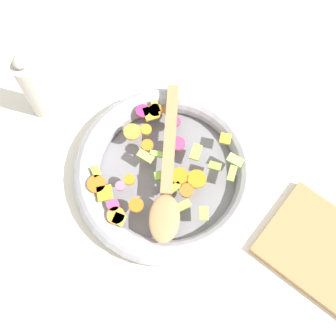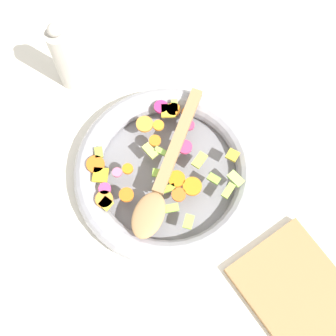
{
  "view_description": "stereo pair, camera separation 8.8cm",
  "coord_description": "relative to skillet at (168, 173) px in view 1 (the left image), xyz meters",
  "views": [
    {
      "loc": [
        -0.19,
        0.24,
        0.88
      ],
      "look_at": [
        0.0,
        0.0,
        0.05
      ],
      "focal_mm": 50.0,
      "sensor_mm": 36.0,
      "label": 1
    },
    {
      "loc": [
        -0.25,
        0.18,
        0.88
      ],
      "look_at": [
        0.0,
        0.0,
        0.05
      ],
      "focal_mm": 50.0,
      "sensor_mm": 36.0,
      "label": 2
    }
  ],
  "objects": [
    {
      "name": "pepper_mill",
      "position": [
        0.3,
        0.04,
        0.06
      ],
      "size": [
        0.04,
        0.04,
        0.19
      ],
      "color": "#B2ADA3",
      "rests_on": "ground_plane"
    },
    {
      "name": "chopped_vegetables",
      "position": [
        0.02,
        0.01,
        0.03
      ],
      "size": [
        0.25,
        0.28,
        0.01
      ],
      "color": "orange",
      "rests_on": "skillet"
    },
    {
      "name": "skillet",
      "position": [
        0.0,
        0.0,
        0.0
      ],
      "size": [
        0.37,
        0.37,
        0.05
      ],
      "color": "slate",
      "rests_on": "ground_plane"
    },
    {
      "name": "cutting_board",
      "position": [
        -0.33,
        -0.06,
        -0.01
      ],
      "size": [
        0.24,
        0.17,
        0.02
      ],
      "color": "#9E7547",
      "rests_on": "ground_plane"
    },
    {
      "name": "wooden_spoon",
      "position": [
        -0.01,
        0.02,
        0.04
      ],
      "size": [
        0.21,
        0.28,
        0.01
      ],
      "color": "#A87F51",
      "rests_on": "chopped_vegetables"
    },
    {
      "name": "ground_plane",
      "position": [
        0.0,
        0.0,
        -0.02
      ],
      "size": [
        4.0,
        4.0,
        0.0
      ],
      "primitive_type": "plane",
      "color": "silver"
    }
  ]
}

